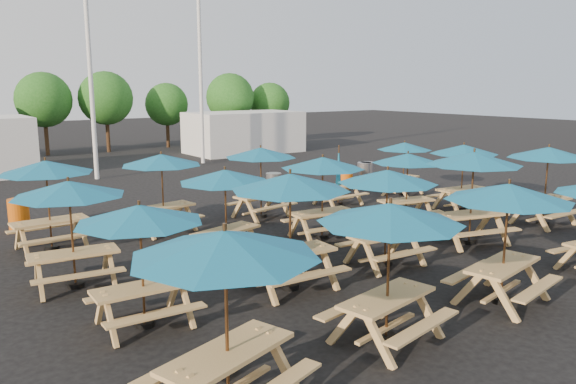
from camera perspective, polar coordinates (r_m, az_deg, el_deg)
ground at (r=16.11m, az=3.11°, el=-4.66°), size 120.00×120.00×0.00m
picnic_unit_0 at (r=7.26m, az=-6.41°, el=-6.11°), size 3.14×3.14×2.50m
picnic_unit_1 at (r=10.14m, az=-14.83°, el=-2.72°), size 2.36×2.36×2.27m
picnic_unit_2 at (r=12.61m, az=-21.36°, el=-0.15°), size 2.61×2.61×2.35m
picnic_unit_3 at (r=15.78m, az=-23.38°, el=1.95°), size 2.50×2.50×2.41m
picnic_unit_4 at (r=9.34m, az=10.33°, el=-2.80°), size 2.84×2.84×2.43m
picnic_unit_5 at (r=11.63m, az=0.22°, el=0.47°), size 2.62×2.62×2.52m
picnic_unit_6 at (r=13.80m, az=-6.41°, el=1.19°), size 2.80×2.80×2.29m
picnic_unit_7 at (r=16.75m, az=-12.73°, el=2.85°), size 2.69×2.69×2.35m
picnic_unit_8 at (r=11.68m, az=21.48°, el=-0.56°), size 2.85×2.85×2.45m
picnic_unit_9 at (r=13.44m, az=10.07°, el=1.09°), size 2.50×2.50×2.36m
picnic_unit_10 at (r=15.67m, az=3.55°, el=2.57°), size 2.60×2.60×2.35m
picnic_unit_11 at (r=18.21m, az=-2.79°, el=3.69°), size 2.68×2.68×2.33m
picnic_unit_13 at (r=15.89m, az=18.35°, el=2.83°), size 3.13×3.13×2.56m
picnic_unit_14 at (r=17.88m, az=12.08°, el=3.04°), size 2.68×2.68×2.23m
picnic_unit_15 at (r=20.38m, az=5.14°, el=1.18°), size 1.73×1.52×2.18m
picnic_unit_17 at (r=18.96m, az=24.93°, el=3.31°), size 2.50×2.50×2.46m
picnic_unit_18 at (r=20.23m, az=17.41°, el=3.86°), size 2.52×2.52×2.31m
picnic_unit_19 at (r=22.46m, az=11.74°, el=4.34°), size 2.64×2.64×2.11m
waste_bin_0 at (r=18.62m, az=-25.67°, el=-2.09°), size 0.60×0.60×0.96m
waste_bin_1 at (r=21.65m, az=-1.46°, el=0.67°), size 0.60×0.60×0.96m
waste_bin_2 at (r=23.76m, az=5.89°, el=1.52°), size 0.60×0.60×0.96m
waste_bin_3 at (r=24.97m, az=8.05°, el=1.93°), size 0.60×0.60×0.96m
waste_bin_4 at (r=24.85m, az=7.74°, el=1.89°), size 0.60×0.60×0.96m
mast_0 at (r=27.28m, az=-19.60°, el=13.80°), size 0.20×0.20×12.00m
mast_1 at (r=31.55m, az=-8.94°, el=13.79°), size 0.20×0.20×12.00m
event_tent_1 at (r=36.43m, az=-4.49°, el=6.07°), size 7.00×4.00×2.60m
tree_3 at (r=37.69m, az=-23.59°, el=8.58°), size 3.36×3.36×5.09m
tree_4 at (r=38.19m, az=-18.03°, el=9.04°), size 3.41×3.41×5.17m
tree_5 at (r=40.11m, az=-12.22°, el=8.69°), size 2.94×2.94×4.45m
tree_6 at (r=40.30m, az=-5.92°, el=9.53°), size 3.38×3.38×5.13m
tree_7 at (r=42.12m, az=-1.86°, el=9.04°), size 2.95×2.95×4.48m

